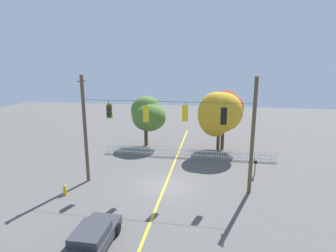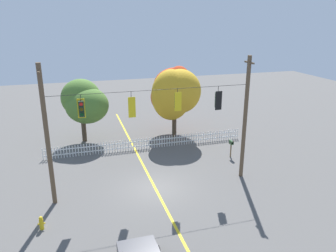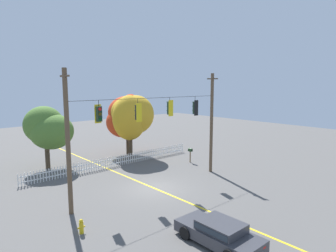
{
  "view_description": "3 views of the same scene",
  "coord_description": "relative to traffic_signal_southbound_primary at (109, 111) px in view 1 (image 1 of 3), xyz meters",
  "views": [
    {
      "loc": [
        3.44,
        -19.5,
        9.33
      ],
      "look_at": [
        0.34,
        -0.63,
        4.89
      ],
      "focal_mm": 29.85,
      "sensor_mm": 36.0,
      "label": 1
    },
    {
      "loc": [
        -4.6,
        -18.57,
        10.6
      ],
      "look_at": [
        0.66,
        -0.74,
        4.45
      ],
      "focal_mm": 35.12,
      "sensor_mm": 36.0,
      "label": 2
    },
    {
      "loc": [
        -12.71,
        -15.79,
        7.47
      ],
      "look_at": [
        1.08,
        -0.27,
        4.49
      ],
      "focal_mm": 31.22,
      "sensor_mm": 36.0,
      "label": 3
    }
  ],
  "objects": [
    {
      "name": "ground",
      "position": [
        4.23,
        -0.01,
        -5.7
      ],
      "size": [
        80.0,
        80.0,
        0.0
      ],
      "primitive_type": "plane",
      "color": "#565451"
    },
    {
      "name": "lane_centerline_stripe",
      "position": [
        4.23,
        -0.01,
        -5.7
      ],
      "size": [
        0.16,
        36.0,
        0.01
      ],
      "primitive_type": "cube",
      "color": "gold",
      "rests_on": "ground"
    },
    {
      "name": "signal_support_span",
      "position": [
        4.23,
        -0.01,
        -1.44
      ],
      "size": [
        12.72,
        1.1,
        8.36
      ],
      "color": "brown",
      "rests_on": "ground"
    },
    {
      "name": "traffic_signal_southbound_primary",
      "position": [
        0.0,
        0.0,
        0.0
      ],
      "size": [
        0.43,
        0.38,
        1.39
      ],
      "color": "black"
    },
    {
      "name": "traffic_signal_eastbound_side",
      "position": [
        2.87,
        -0.02,
        -0.1
      ],
      "size": [
        0.43,
        0.38,
        1.54
      ],
      "color": "black"
    },
    {
      "name": "traffic_signal_westbound_side",
      "position": [
        5.71,
        -0.02,
        0.05
      ],
      "size": [
        0.43,
        0.38,
        1.36
      ],
      "color": "black"
    },
    {
      "name": "traffic_signal_northbound_secondary",
      "position": [
        8.41,
        -0.02,
        -0.08
      ],
      "size": [
        0.43,
        0.38,
        1.51
      ],
      "color": "black"
    },
    {
      "name": "white_picket_fence",
      "position": [
        5.35,
        6.8,
        -5.21
      ],
      "size": [
        16.88,
        0.06,
        0.98
      ],
      "color": "white",
      "rests_on": "ground"
    },
    {
      "name": "autumn_maple_near_fence",
      "position": [
        0.5,
        10.22,
        -2.11
      ],
      "size": [
        4.04,
        4.0,
        5.57
      ],
      "color": "#473828",
      "rests_on": "ground"
    },
    {
      "name": "autumn_maple_mid",
      "position": [
        8.27,
        8.64,
        -1.35
      ],
      "size": [
        4.46,
        4.2,
        6.4
      ],
      "color": "#473828",
      "rests_on": "ground"
    },
    {
      "name": "autumn_oak_far_east",
      "position": [
        8.73,
        10.24,
        -1.62
      ],
      "size": [
        4.34,
        3.56,
        6.44
      ],
      "color": "#473828",
      "rests_on": "ground"
    },
    {
      "name": "parked_car",
      "position": [
        1.82,
        -7.81,
        -5.1
      ],
      "size": [
        1.96,
        4.25,
        1.15
      ],
      "color": "#38383D",
      "rests_on": "ground"
    },
    {
      "name": "fire_hydrant",
      "position": [
        -2.57,
        -2.58,
        -5.33
      ],
      "size": [
        0.38,
        0.22,
        0.76
      ],
      "color": "gold",
      "rests_on": "ground"
    },
    {
      "name": "roadside_mailbox",
      "position": [
        11.28,
        3.23,
        -4.57
      ],
      "size": [
        0.25,
        0.44,
        1.4
      ],
      "color": "brown",
      "rests_on": "ground"
    }
  ]
}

